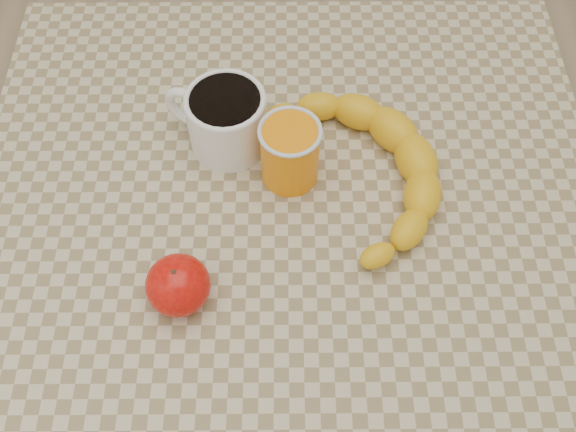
{
  "coord_description": "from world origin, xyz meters",
  "views": [
    {
      "loc": [
        -0.0,
        -0.4,
        1.43
      ],
      "look_at": [
        0.0,
        0.0,
        0.77
      ],
      "focal_mm": 40.0,
      "sensor_mm": 36.0,
      "label": 1
    }
  ],
  "objects_px": {
    "coffee_mug": "(225,118)",
    "table": "(288,257)",
    "orange_juice_glass": "(290,152)",
    "banana": "(363,167)",
    "apple": "(178,285)"
  },
  "relations": [
    {
      "from": "coffee_mug",
      "to": "apple",
      "type": "bearing_deg",
      "value": -100.75
    },
    {
      "from": "orange_juice_glass",
      "to": "banana",
      "type": "distance_m",
      "value": 0.09
    },
    {
      "from": "orange_juice_glass",
      "to": "banana",
      "type": "xyz_separation_m",
      "value": [
        0.09,
        -0.01,
        -0.02
      ]
    },
    {
      "from": "orange_juice_glass",
      "to": "apple",
      "type": "height_order",
      "value": "orange_juice_glass"
    },
    {
      "from": "apple",
      "to": "banana",
      "type": "distance_m",
      "value": 0.27
    },
    {
      "from": "table",
      "to": "coffee_mug",
      "type": "distance_m",
      "value": 0.2
    },
    {
      "from": "orange_juice_glass",
      "to": "banana",
      "type": "height_order",
      "value": "orange_juice_glass"
    },
    {
      "from": "orange_juice_glass",
      "to": "banana",
      "type": "bearing_deg",
      "value": -4.95
    },
    {
      "from": "coffee_mug",
      "to": "orange_juice_glass",
      "type": "bearing_deg",
      "value": -33.4
    },
    {
      "from": "table",
      "to": "orange_juice_glass",
      "type": "bearing_deg",
      "value": 87.81
    },
    {
      "from": "coffee_mug",
      "to": "orange_juice_glass",
      "type": "distance_m",
      "value": 0.1
    },
    {
      "from": "coffee_mug",
      "to": "orange_juice_glass",
      "type": "height_order",
      "value": "orange_juice_glass"
    },
    {
      "from": "banana",
      "to": "apple",
      "type": "bearing_deg",
      "value": -160.71
    },
    {
      "from": "coffee_mug",
      "to": "banana",
      "type": "distance_m",
      "value": 0.18
    },
    {
      "from": "coffee_mug",
      "to": "table",
      "type": "bearing_deg",
      "value": -58.52
    }
  ]
}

